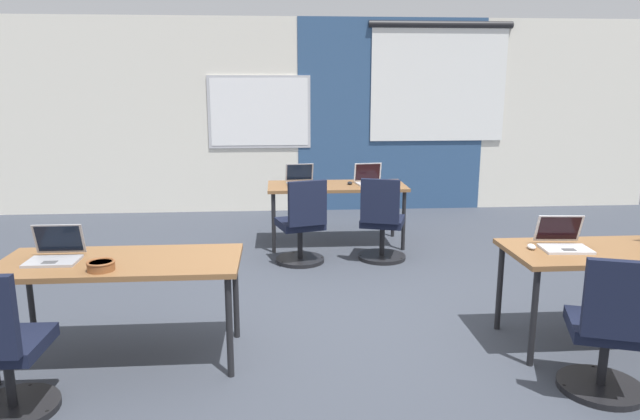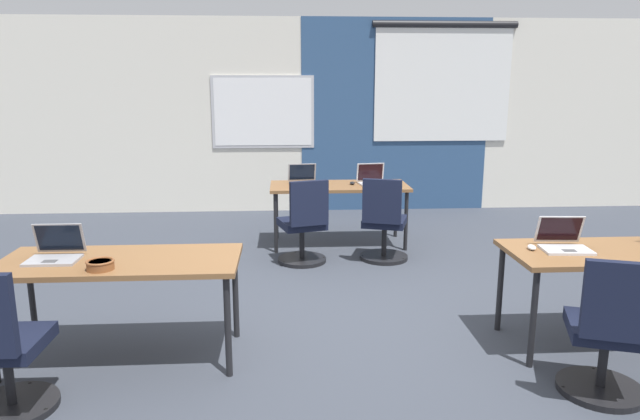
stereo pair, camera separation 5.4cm
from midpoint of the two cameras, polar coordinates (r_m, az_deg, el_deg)
name	(u,v)px [view 2 (the right image)]	position (r m, az deg, el deg)	size (l,w,h in m)	color
ground_plane	(364,317)	(4.81, 4.67, -10.55)	(24.00, 24.00, 0.00)	#383D47
back_wall_assembly	(329,115)	(8.62, 1.06, 9.35)	(10.00, 0.27, 2.80)	silver
desk_near_left	(120,268)	(4.12, -18.83, -5.42)	(1.60, 0.70, 0.72)	brown
desk_near_right	(620,258)	(4.65, 27.91, -4.24)	(1.60, 0.70, 0.72)	brown
desk_far_center	(339,190)	(6.73, 2.13, 2.02)	(1.60, 0.70, 0.72)	brown
laptop_near_left_end	(55,252)	(4.25, -24.43, -3.83)	(0.33, 0.30, 0.23)	#9E9EA3
laptop_far_left	(303,180)	(6.77, -1.46, 3.03)	(0.36, 0.33, 0.23)	#9E9EA3
chair_far_left	(304,229)	(6.05, -1.35, -1.91)	(0.54, 0.60, 0.92)	black
laptop_near_right_inner	(564,242)	(4.47, 23.34, -2.97)	(0.35, 0.34, 0.23)	silver
mouse_near_right_inner	(532,247)	(4.38, 20.58, -3.48)	(0.07, 0.11, 0.03)	silver
chair_near_right_inner	(608,340)	(3.93, 27.03, -11.43)	(0.56, 0.61, 0.92)	black
laptop_far_right	(372,180)	(6.80, 5.44, 3.03)	(0.37, 0.32, 0.24)	silver
mouse_far_right	(352,183)	(6.73, 3.45, 2.68)	(0.06, 0.10, 0.03)	black
chair_far_right	(384,227)	(6.19, 6.57, -1.67)	(0.55, 0.60, 0.92)	black
snack_bowl	(100,264)	(3.91, -20.58, -5.05)	(0.18, 0.18, 0.06)	brown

